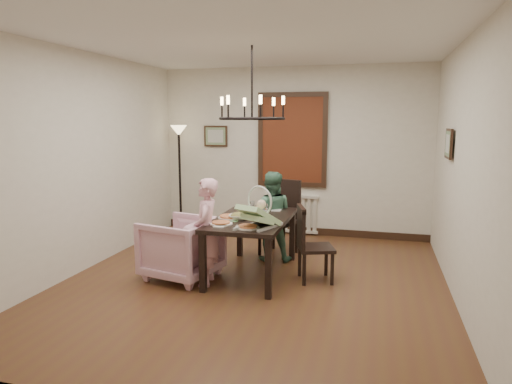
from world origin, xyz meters
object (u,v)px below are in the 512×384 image
at_px(armchair, 181,248).
at_px(drinking_glass, 252,212).
at_px(baby_bouncer, 259,214).
at_px(dining_table, 252,224).
at_px(chair_far, 279,217).
at_px(elderly_woman, 206,241).
at_px(floor_lamp, 180,180).
at_px(chair_right, 316,243).
at_px(seated_man, 271,224).

distance_m(armchair, drinking_glass, 0.97).
bearing_deg(baby_bouncer, dining_table, 136.79).
relative_size(chair_far, armchair, 1.31).
bearing_deg(armchair, elderly_woman, 83.67).
relative_size(chair_far, elderly_woman, 1.03).
xyz_separation_m(armchair, baby_bouncer, (1.03, -0.17, 0.52)).
xyz_separation_m(drinking_glass, floor_lamp, (-1.82, 1.90, 0.09)).
bearing_deg(floor_lamp, armchair, -65.52).
bearing_deg(dining_table, floor_lamp, 133.98).
relative_size(dining_table, drinking_glass, 10.27).
bearing_deg(chair_right, elderly_woman, 91.31).
height_order(chair_far, floor_lamp, floor_lamp).
xyz_separation_m(chair_far, baby_bouncer, (0.08, -1.45, 0.35)).
height_order(elderly_woman, drinking_glass, elderly_woman).
height_order(chair_right, floor_lamp, floor_lamp).
relative_size(drinking_glass, floor_lamp, 0.08).
xyz_separation_m(seated_man, baby_bouncer, (0.12, -1.15, 0.38)).
distance_m(armchair, baby_bouncer, 1.16).
distance_m(elderly_woman, floor_lamp, 2.72).
bearing_deg(dining_table, chair_right, -1.04).
distance_m(dining_table, elderly_woman, 0.65).
distance_m(chair_far, floor_lamp, 2.17).
relative_size(dining_table, baby_bouncer, 3.14).
height_order(armchair, floor_lamp, floor_lamp).
bearing_deg(drinking_glass, elderly_woman, -136.94).
distance_m(chair_right, baby_bouncer, 0.88).
bearing_deg(floor_lamp, elderly_woman, -59.31).
xyz_separation_m(dining_table, elderly_woman, (-0.44, -0.46, -0.12)).
height_order(chair_far, chair_right, chair_far).
bearing_deg(baby_bouncer, chair_far, 116.87).
xyz_separation_m(chair_right, armchair, (-1.62, -0.32, -0.09)).
xyz_separation_m(chair_right, baby_bouncer, (-0.59, -0.49, 0.43)).
bearing_deg(drinking_glass, baby_bouncer, -66.01).
distance_m(armchair, floor_lamp, 2.46).
relative_size(armchair, elderly_woman, 0.79).
relative_size(armchair, baby_bouncer, 1.66).
distance_m(seated_man, floor_lamp, 2.28).
bearing_deg(dining_table, seated_man, 81.94).
height_order(elderly_woman, seated_man, elderly_woman).
height_order(baby_bouncer, floor_lamp, floor_lamp).
relative_size(chair_far, seated_man, 1.06).
distance_m(armchair, seated_man, 1.34).
xyz_separation_m(dining_table, armchair, (-0.81, -0.33, -0.27)).
bearing_deg(dining_table, baby_bouncer, -67.14).
distance_m(dining_table, armchair, 0.92).
distance_m(chair_far, seated_man, 0.30).
height_order(dining_table, armchair, armchair).
bearing_deg(drinking_glass, chair_right, 2.38).
xyz_separation_m(chair_far, chair_right, (0.67, -0.96, -0.08)).
relative_size(dining_table, elderly_woman, 1.49).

